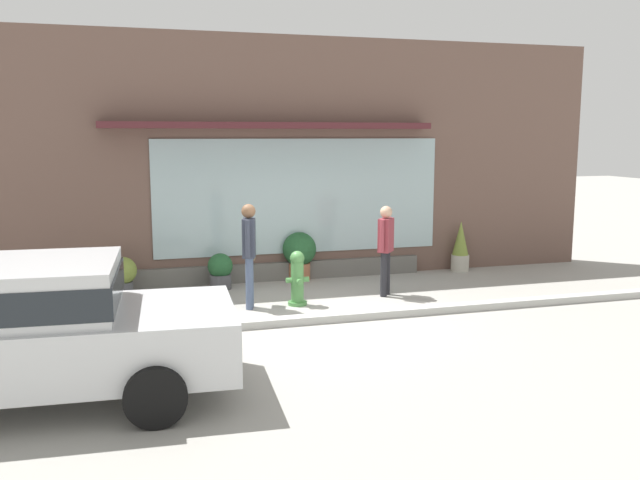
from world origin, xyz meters
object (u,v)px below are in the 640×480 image
at_px(potted_plant_corner_tall, 123,274).
at_px(fire_hydrant, 297,278).
at_px(potted_plant_window_center, 460,247).
at_px(pedestrian_with_handbag, 249,248).
at_px(potted_plant_low_front, 299,253).
at_px(pedestrian_passerby, 386,243).
at_px(potted_plant_doorstep, 220,270).
at_px(parked_car_silver, 9,325).

bearing_deg(potted_plant_corner_tall, fire_hydrant, -28.67).
bearing_deg(potted_plant_window_center, potted_plant_corner_tall, -177.61).
relative_size(pedestrian_with_handbag, potted_plant_window_center, 1.65).
distance_m(potted_plant_corner_tall, potted_plant_low_front, 3.41).
bearing_deg(potted_plant_corner_tall, pedestrian_passerby, -16.45).
distance_m(potted_plant_doorstep, potted_plant_low_front, 1.68).
xyz_separation_m(potted_plant_window_center, potted_plant_low_front, (-3.51, 0.08, 0.04)).
bearing_deg(pedestrian_passerby, potted_plant_doorstep, -76.25).
distance_m(potted_plant_window_center, potted_plant_corner_tall, 6.90).
relative_size(parked_car_silver, potted_plant_doorstep, 6.86).
height_order(potted_plant_window_center, potted_plant_low_front, potted_plant_window_center).
height_order(pedestrian_passerby, potted_plant_low_front, pedestrian_passerby).
xyz_separation_m(fire_hydrant, potted_plant_corner_tall, (-2.85, 1.56, -0.08)).
xyz_separation_m(pedestrian_with_handbag, potted_plant_doorstep, (-0.28, 1.55, -0.67)).
distance_m(parked_car_silver, potted_plant_corner_tall, 5.00).
bearing_deg(pedestrian_passerby, pedestrian_with_handbag, -45.89).
distance_m(fire_hydrant, parked_car_silver, 5.19).
xyz_separation_m(potted_plant_doorstep, potted_plant_low_front, (1.63, 0.36, 0.19)).
xyz_separation_m(fire_hydrant, pedestrian_passerby, (1.69, 0.22, 0.49)).
relative_size(potted_plant_window_center, potted_plant_low_front, 1.11).
height_order(pedestrian_passerby, potted_plant_window_center, pedestrian_passerby).
bearing_deg(potted_plant_window_center, potted_plant_doorstep, -176.84).
xyz_separation_m(pedestrian_with_handbag, potted_plant_corner_tall, (-2.04, 1.54, -0.63)).
bearing_deg(potted_plant_doorstep, fire_hydrant, -54.91).
bearing_deg(pedestrian_with_handbag, pedestrian_passerby, -69.24).
relative_size(pedestrian_passerby, potted_plant_window_center, 1.53).
relative_size(pedestrian_with_handbag, pedestrian_passerby, 1.08).
relative_size(pedestrian_with_handbag, potted_plant_low_front, 1.82).
distance_m(parked_car_silver, potted_plant_window_center, 9.54).
bearing_deg(potted_plant_low_front, potted_plant_window_center, -1.30).
distance_m(fire_hydrant, potted_plant_doorstep, 1.91).
distance_m(pedestrian_with_handbag, potted_plant_low_front, 2.38).
bearing_deg(parked_car_silver, potted_plant_doorstep, 62.50).
distance_m(pedestrian_passerby, potted_plant_doorstep, 3.15).
bearing_deg(fire_hydrant, potted_plant_low_front, 74.60).
bearing_deg(potted_plant_low_front, pedestrian_with_handbag, -125.19).
height_order(fire_hydrant, pedestrian_passerby, pedestrian_passerby).
bearing_deg(potted_plant_window_center, pedestrian_with_handbag, -159.37).
bearing_deg(potted_plant_doorstep, pedestrian_with_handbag, -79.62).
distance_m(potted_plant_window_center, potted_plant_low_front, 3.51).
xyz_separation_m(potted_plant_corner_tall, potted_plant_doorstep, (1.75, 0.00, -0.04)).
bearing_deg(potted_plant_doorstep, parked_car_silver, -120.85).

